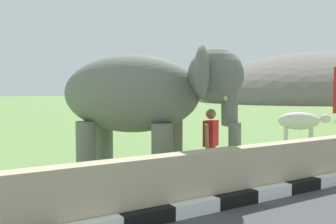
% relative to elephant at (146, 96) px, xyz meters
% --- Properties ---
extents(barrier_parapet, '(28.00, 0.36, 1.00)m').
position_rel_elephant_xyz_m(barrier_parapet, '(-1.09, -1.92, -1.44)').
color(barrier_parapet, tan).
rests_on(barrier_parapet, ground_plane).
extents(elephant, '(3.81, 3.86, 2.96)m').
position_rel_elephant_xyz_m(elephant, '(0.00, 0.00, 0.00)').
color(elephant, slate).
rests_on(elephant, ground_plane).
extents(person_handler, '(0.60, 0.43, 1.66)m').
position_rel_elephant_xyz_m(person_handler, '(1.30, -0.61, -1.01)').
color(person_handler, navy).
rests_on(person_handler, ground_plane).
extents(cow_near, '(1.67, 1.60, 1.23)m').
position_rel_elephant_xyz_m(cow_near, '(7.66, 2.10, -1.07)').
color(cow_near, beige).
rests_on(cow_near, ground_plane).
extents(hill_east, '(44.13, 35.30, 16.33)m').
position_rel_elephant_xyz_m(hill_east, '(51.91, 33.52, -1.94)').
color(hill_east, slate).
rests_on(hill_east, ground_plane).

